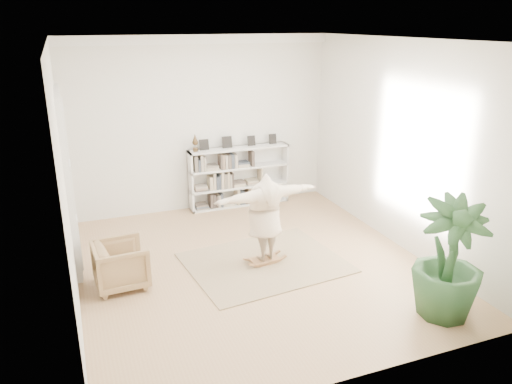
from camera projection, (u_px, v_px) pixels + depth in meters
floor at (253, 265)px, 8.30m from camera, size 6.00×6.00×0.00m
room_shell at (199, 39)px, 9.75m from camera, size 6.00×6.00×6.00m
doors at (69, 181)px, 8.07m from camera, size 0.09×1.78×2.92m
bookshelf at (239, 177)px, 10.83m from camera, size 2.20×0.35×1.64m
armchair at (121, 265)px, 7.56m from camera, size 0.83×0.81×0.71m
rug at (265, 263)px, 8.37m from camera, size 2.70×2.25×0.02m
rocker_board at (265, 260)px, 8.35m from camera, size 0.51×0.34×0.10m
person at (265, 215)px, 8.09m from camera, size 1.87×0.69×1.49m
houseplant at (449, 259)px, 6.65m from camera, size 1.23×1.23×1.69m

